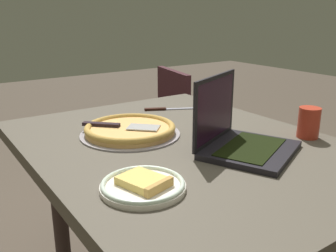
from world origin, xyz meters
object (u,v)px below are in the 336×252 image
Objects in this scene: chair_near at (155,129)px; dining_table at (183,165)px; drink_cup at (309,122)px; table_knife at (165,109)px; laptop at (239,137)px; pizza_tray at (130,130)px; pizza_plate at (143,185)px.

dining_table is at bearing -27.12° from chair_near.
table_knife is at bearing -161.53° from drink_cup.
laptop is (0.16, 0.10, 0.13)m from dining_table.
pizza_plate is at bearing -24.66° from pizza_tray.
drink_cup reaches higher than pizza_plate.
chair_near is (-0.75, 0.58, -0.30)m from pizza_tray.
drink_cup is at bearing 81.49° from laptop.
pizza_tray is 1.00m from chair_near.
pizza_plate is 0.99× the size of table_knife.
dining_table is at bearing 31.53° from pizza_tray.
pizza_plate is 0.60× the size of pizza_tray.
drink_cup is (0.60, 0.20, 0.05)m from table_knife.
dining_table is 5.77× the size of pizza_plate.
laptop is 3.43× the size of drink_cup.
pizza_tray is 0.63m from drink_cup.
pizza_plate is at bearing -52.28° from dining_table.
drink_cup is (0.04, 0.29, 0.01)m from laptop.
drink_cup is 1.18m from chair_near.
pizza_tray is 0.38m from table_knife.
table_knife is (-0.56, 0.09, -0.04)m from laptop.
table_knife is at bearing 153.86° from dining_table.
pizza_tray reaches higher than pizza_plate.
chair_near is (-1.15, 0.77, -0.30)m from pizza_plate.
dining_table is 0.38m from pizza_plate.
laptop reaches higher than pizza_plate.
pizza_plate is (0.22, -0.29, 0.10)m from dining_table.
chair_near reaches higher than table_knife.
chair_near is (-0.93, 0.47, -0.20)m from dining_table.
chair_near is at bearing 146.39° from pizza_plate.
pizza_plate is 0.79m from table_knife.
chair_near is at bearing 152.14° from table_knife.
drink_cup reaches higher than chair_near.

